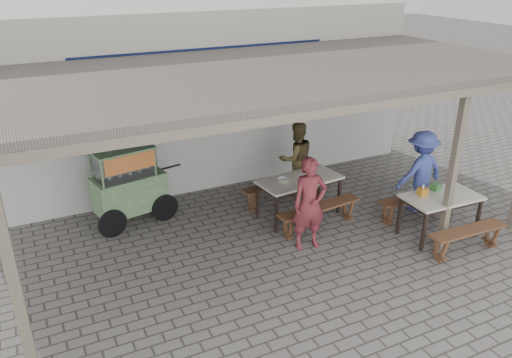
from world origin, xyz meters
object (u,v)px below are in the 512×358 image
object	(u,v)px
bench_left_wall	(281,187)
bench_left_street	(319,212)
table_left	(300,182)
tissue_box	(423,192)
patron_street_side	(310,204)
donation_box	(436,187)
patron_right_table	(420,171)
condiment_jar	(303,170)
bench_right_wall	(413,202)
patron_wall_side	(296,159)
bench_right_street	(467,236)
vendor_cart	(128,183)
table_right	(441,200)
condiment_bowl	(283,180)

from	to	relation	value
bench_left_wall	bench_left_street	bearing A→B (deg)	-90.00
table_left	tissue_box	xyz separation A→B (m)	(1.48, -1.50, 0.14)
patron_street_side	donation_box	world-z (taller)	patron_street_side
patron_right_table	table_left	bearing A→B (deg)	-19.95
patron_street_side	tissue_box	xyz separation A→B (m)	(1.89, -0.50, 0.04)
bench_left_street	condiment_jar	world-z (taller)	condiment_jar
tissue_box	bench_right_wall	bearing A→B (deg)	57.81
table_left	patron_street_side	size ratio (longest dim) A/B	1.01
patron_wall_side	donation_box	size ratio (longest dim) A/B	8.52
bench_right_street	patron_right_table	size ratio (longest dim) A/B	0.90
patron_street_side	bench_right_street	bearing A→B (deg)	-21.86
bench_left_street	patron_wall_side	bearing A→B (deg)	69.79
bench_right_street	vendor_cart	distance (m)	5.73
patron_right_table	donation_box	size ratio (longest dim) A/B	8.79
patron_right_table	patron_wall_side	bearing A→B (deg)	-44.47
donation_box	bench_right_wall	bearing A→B (deg)	97.57
vendor_cart	tissue_box	xyz separation A→B (m)	(4.30, -2.63, 0.05)
tissue_box	donation_box	distance (m)	0.37
bench_left_street	bench_right_wall	world-z (taller)	same
bench_right_wall	tissue_box	distance (m)	0.75
table_right	patron_street_side	distance (m)	2.27
condiment_bowl	table_left	bearing A→B (deg)	-7.04
bench_left_wall	patron_wall_side	distance (m)	0.71
patron_street_side	patron_right_table	bearing A→B (deg)	15.65
bench_left_street	patron_wall_side	distance (m)	1.57
bench_right_street	patron_right_table	world-z (taller)	patron_right_table
bench_right_street	condiment_jar	world-z (taller)	condiment_jar
bench_left_wall	bench_right_wall	world-z (taller)	same
donation_box	condiment_jar	distance (m)	2.34
patron_wall_side	bench_right_street	bearing A→B (deg)	115.11
bench_left_wall	patron_right_table	world-z (taller)	patron_right_table
vendor_cart	bench_right_street	bearing A→B (deg)	-47.97
tissue_box	condiment_bowl	xyz separation A→B (m)	(-1.79, 1.54, -0.04)
table_left	bench_left_street	world-z (taller)	table_left
bench_right_wall	patron_street_side	bearing A→B (deg)	-178.16
table_right	vendor_cart	distance (m)	5.37
patron_wall_side	patron_right_table	size ratio (longest dim) A/B	0.97
patron_wall_side	tissue_box	distance (m)	2.60
table_left	table_right	world-z (taller)	same
patron_street_side	table_left	bearing A→B (deg)	77.43
patron_right_table	condiment_jar	bearing A→B (deg)	-27.58
bench_right_wall	patron_street_side	size ratio (longest dim) A/B	0.89
vendor_cart	tissue_box	bearing A→B (deg)	-42.34
vendor_cart	patron_wall_side	world-z (taller)	patron_wall_side
bench_left_wall	patron_street_side	world-z (taller)	patron_street_side
bench_left_street	condiment_bowl	bearing A→B (deg)	114.97
condiment_jar	bench_right_street	bearing A→B (deg)	-58.98
donation_box	tissue_box	bearing A→B (deg)	-169.43
patron_right_table	condiment_jar	size ratio (longest dim) A/B	19.77
bench_left_street	bench_left_wall	bearing A→B (deg)	90.00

